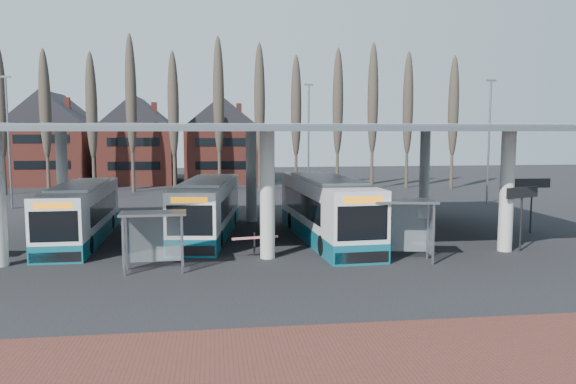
{
  "coord_description": "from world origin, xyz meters",
  "views": [
    {
      "loc": [
        -2.53,
        -23.58,
        6.0
      ],
      "look_at": [
        1.59,
        7.0,
        2.65
      ],
      "focal_mm": 35.0,
      "sensor_mm": 36.0,
      "label": 1
    }
  ],
  "objects": [
    {
      "name": "ground",
      "position": [
        0.0,
        0.0,
        0.0
      ],
      "size": [
        140.0,
        140.0,
        0.0
      ],
      "primitive_type": "plane",
      "color": "black",
      "rests_on": "ground"
    },
    {
      "name": "station_canopy",
      "position": [
        0.0,
        8.0,
        5.68
      ],
      "size": [
        32.0,
        16.0,
        6.34
      ],
      "color": "#BABAB5",
      "rests_on": "ground"
    },
    {
      "name": "poplar_row",
      "position": [
        0.0,
        33.0,
        8.78
      ],
      "size": [
        45.1,
        1.1,
        14.5
      ],
      "color": "#473D33",
      "rests_on": "ground"
    },
    {
      "name": "townhouse_row",
      "position": [
        -15.75,
        44.0,
        5.94
      ],
      "size": [
        36.8,
        10.3,
        12.25
      ],
      "color": "brown",
      "rests_on": "ground"
    },
    {
      "name": "lamp_post_a",
      "position": [
        -18.0,
        22.0,
        5.34
      ],
      "size": [
        0.8,
        0.16,
        10.17
      ],
      "color": "slate",
      "rests_on": "ground"
    },
    {
      "name": "lamp_post_b",
      "position": [
        6.0,
        26.0,
        5.34
      ],
      "size": [
        0.8,
        0.16,
        10.17
      ],
      "color": "slate",
      "rests_on": "ground"
    },
    {
      "name": "lamp_post_c",
      "position": [
        20.0,
        20.0,
        5.34
      ],
      "size": [
        0.8,
        0.16,
        10.17
      ],
      "color": "slate",
      "rests_on": "ground"
    },
    {
      "name": "bus_0",
      "position": [
        -9.75,
        8.16,
        1.48
      ],
      "size": [
        2.62,
        11.34,
        3.14
      ],
      "rotation": [
        0.0,
        0.0,
        0.02
      ],
      "color": "silver",
      "rests_on": "ground"
    },
    {
      "name": "bus_1",
      "position": [
        -2.84,
        8.84,
        1.53
      ],
      "size": [
        4.08,
        11.94,
        3.25
      ],
      "rotation": [
        0.0,
        0.0,
        -0.14
      ],
      "color": "silver",
      "rests_on": "ground"
    },
    {
      "name": "bus_2",
      "position": [
        3.67,
        6.72,
        1.64
      ],
      "size": [
        3.43,
        12.67,
        3.48
      ],
      "rotation": [
        0.0,
        0.0,
        0.06
      ],
      "color": "silver",
      "rests_on": "ground"
    },
    {
      "name": "shelter_1",
      "position": [
        -5.08,
        0.73,
        1.87
      ],
      "size": [
        2.82,
        1.49,
        2.58
      ],
      "rotation": [
        0.0,
        0.0,
        0.04
      ],
      "color": "gray",
      "rests_on": "ground"
    },
    {
      "name": "shelter_2",
      "position": [
        6.07,
        1.12,
        2.09
      ],
      "size": [
        3.32,
        2.07,
        2.88
      ],
      "rotation": [
        0.0,
        0.0,
        -0.18
      ],
      "color": "gray",
      "rests_on": "ground"
    },
    {
      "name": "info_sign_0",
      "position": [
        12.73,
        2.34,
        2.72
      ],
      "size": [
        2.07,
        0.9,
        3.24
      ],
      "rotation": [
        0.0,
        0.0,
        0.37
      ],
      "color": "black",
      "rests_on": "ground"
    },
    {
      "name": "info_sign_1",
      "position": [
        16.11,
        7.04,
        2.71
      ],
      "size": [
        2.17,
        0.18,
        3.23
      ],
      "rotation": [
        0.0,
        0.0,
        -0.03
      ],
      "color": "black",
      "rests_on": "ground"
    },
    {
      "name": "barrier",
      "position": [
        -0.58,
        2.73,
        0.88
      ],
      "size": [
        2.24,
        0.82,
        1.13
      ],
      "rotation": [
        0.0,
        0.0,
        0.19
      ],
      "color": "black",
      "rests_on": "ground"
    }
  ]
}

